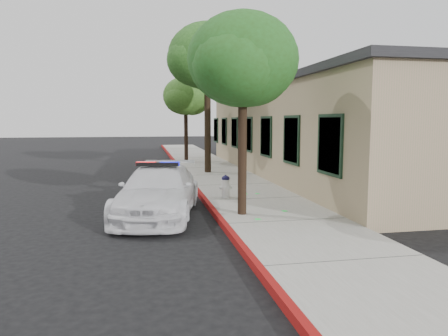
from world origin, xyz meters
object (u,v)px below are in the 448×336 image
clapboard_building (325,131)px  street_tree_far (186,98)px  street_tree_mid (208,60)px  police_car (158,191)px  street_tree_near (243,64)px  fire_hydrant (226,186)px

clapboard_building → street_tree_far: (-5.96, 6.22, 1.82)m
clapboard_building → street_tree_mid: 6.49m
police_car → street_tree_mid: street_tree_mid is taller
street_tree_near → street_tree_mid: 9.26m
street_tree_near → street_tree_far: (0.03, 14.29, -0.09)m
police_car → street_tree_mid: size_ratio=0.72×
fire_hydrant → street_tree_mid: street_tree_mid is taller
fire_hydrant → street_tree_near: street_tree_near is taller
street_tree_far → police_car: bearing=-99.2°
street_tree_far → clapboard_building: bearing=-46.2°
fire_hydrant → street_tree_mid: size_ratio=0.10×
fire_hydrant → street_tree_mid: 8.34m
clapboard_building → street_tree_far: street_tree_far is taller
clapboard_building → street_tree_far: 8.80m
police_car → street_tree_far: street_tree_far is taller
police_car → street_tree_near: bearing=-9.6°
clapboard_building → police_car: 10.98m
street_tree_mid → street_tree_far: size_ratio=1.39×
police_car → street_tree_far: bearing=92.6°
police_car → street_tree_mid: (2.66, 8.29, 4.74)m
clapboard_building → fire_hydrant: 8.37m
street_tree_near → clapboard_building: bearing=53.5°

